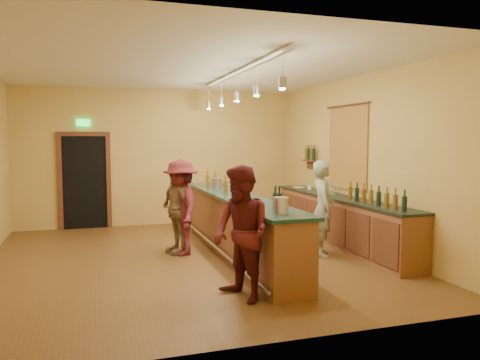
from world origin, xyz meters
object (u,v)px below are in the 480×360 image
object	(u,v)px
back_counter	(340,220)
customer_c	(181,207)
tasting_bar	(237,221)
bartender	(323,208)
customer_b	(177,209)
customer_a	(242,233)
bar_stool	(253,215)

from	to	relation	value
back_counter	customer_c	world-z (taller)	customer_c
tasting_bar	bartender	size ratio (longest dim) A/B	3.07
tasting_bar	customer_c	size ratio (longest dim) A/B	3.05
customer_b	customer_c	size ratio (longest dim) A/B	0.95
customer_a	customer_b	size ratio (longest dim) A/B	1.07
bartender	customer_c	world-z (taller)	customer_c
back_counter	customer_b	world-z (taller)	customer_b
bar_stool	customer_b	bearing A→B (deg)	-161.36
back_counter	customer_b	distance (m)	3.12
tasting_bar	bar_stool	xyz separation A→B (m)	(0.67, 1.04, -0.08)
bartender	customer_c	xyz separation A→B (m)	(-2.33, 0.82, 0.01)
tasting_bar	customer_b	world-z (taller)	customer_b
bartender	customer_b	bearing A→B (deg)	86.67
tasting_bar	bar_stool	world-z (taller)	tasting_bar
customer_c	bartender	bearing A→B (deg)	66.77
tasting_bar	customer_c	world-z (taller)	customer_c
bartender	bar_stool	world-z (taller)	bartender
tasting_bar	customer_c	bearing A→B (deg)	157.85
customer_a	bar_stool	size ratio (longest dim) A/B	2.52
back_counter	tasting_bar	distance (m)	2.13
tasting_bar	customer_c	xyz separation A→B (m)	(-0.91, 0.37, 0.23)
back_counter	customer_a	distance (m)	3.64
customer_a	tasting_bar	bearing A→B (deg)	145.56
bar_stool	tasting_bar	bearing A→B (deg)	-122.64
tasting_bar	bar_stool	distance (m)	1.24
tasting_bar	customer_b	size ratio (longest dim) A/B	3.22
customer_c	bar_stool	xyz separation A→B (m)	(1.57, 0.67, -0.31)
customer_b	tasting_bar	bearing A→B (deg)	44.68
back_counter	customer_b	xyz separation A→B (m)	(-3.08, 0.31, 0.31)
tasting_bar	customer_b	xyz separation A→B (m)	(-0.96, 0.49, 0.19)
bar_stool	bartender	bearing A→B (deg)	-63.28
customer_c	bar_stool	distance (m)	1.74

